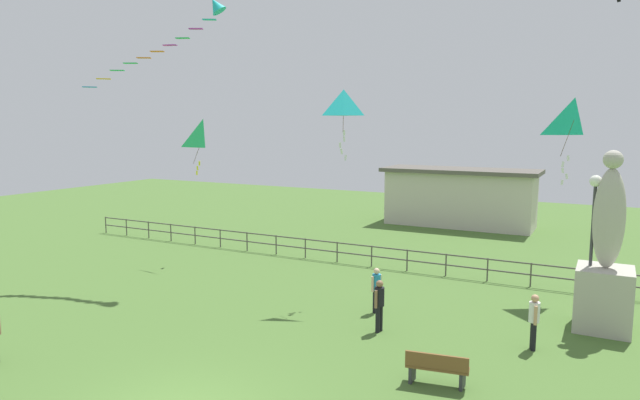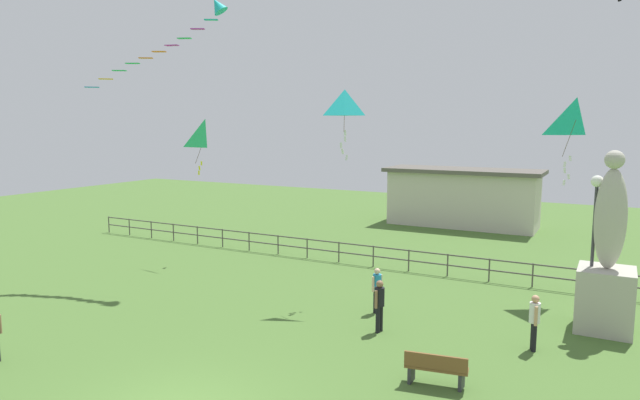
{
  "view_description": "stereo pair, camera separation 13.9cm",
  "coord_description": "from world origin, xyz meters",
  "px_view_note": "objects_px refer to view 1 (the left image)",
  "views": [
    {
      "loc": [
        8.03,
        -8.46,
        6.26
      ],
      "look_at": [
        0.61,
        5.62,
        4.11
      ],
      "focal_mm": 31.19,
      "sensor_mm": 36.0,
      "label": 1
    },
    {
      "loc": [
        8.15,
        -8.4,
        6.26
      ],
      "look_at": [
        0.61,
        5.62,
        4.11
      ],
      "focal_mm": 31.19,
      "sensor_mm": 36.0,
      "label": 2
    }
  ],
  "objects_px": {
    "kite_1": "(344,108)",
    "streamer_kite": "(205,13)",
    "lamppost": "(593,218)",
    "person_1": "(379,302)",
    "kite_0": "(203,136)",
    "park_bench": "(437,368)",
    "kite_2": "(574,122)",
    "person_2": "(534,318)",
    "statue_monument": "(605,273)",
    "person_0": "(376,287)"
  },
  "relations": [
    {
      "from": "park_bench",
      "to": "streamer_kite",
      "type": "height_order",
      "value": "streamer_kite"
    },
    {
      "from": "person_1",
      "to": "kite_2",
      "type": "bearing_deg",
      "value": 53.48
    },
    {
      "from": "statue_monument",
      "to": "person_0",
      "type": "bearing_deg",
      "value": -165.22
    },
    {
      "from": "person_1",
      "to": "person_2",
      "type": "relative_size",
      "value": 1.01
    },
    {
      "from": "kite_1",
      "to": "streamer_kite",
      "type": "relative_size",
      "value": 0.47
    },
    {
      "from": "streamer_kite",
      "to": "statue_monument",
      "type": "bearing_deg",
      "value": 2.34
    },
    {
      "from": "person_0",
      "to": "person_2",
      "type": "distance_m",
      "value": 5.15
    },
    {
      "from": "person_2",
      "to": "kite_1",
      "type": "xyz_separation_m",
      "value": [
        -7.01,
        2.28,
        5.97
      ]
    },
    {
      "from": "kite_2",
      "to": "lamppost",
      "type": "bearing_deg",
      "value": -72.76
    },
    {
      "from": "park_bench",
      "to": "person_2",
      "type": "height_order",
      "value": "person_2"
    },
    {
      "from": "park_bench",
      "to": "person_1",
      "type": "height_order",
      "value": "person_1"
    },
    {
      "from": "kite_0",
      "to": "statue_monument",
      "type": "bearing_deg",
      "value": -5.33
    },
    {
      "from": "kite_0",
      "to": "streamer_kite",
      "type": "relative_size",
      "value": 0.48
    },
    {
      "from": "person_1",
      "to": "kite_0",
      "type": "distance_m",
      "value": 12.75
    },
    {
      "from": "lamppost",
      "to": "kite_0",
      "type": "bearing_deg",
      "value": 174.94
    },
    {
      "from": "person_1",
      "to": "person_0",
      "type": "bearing_deg",
      "value": 114.86
    },
    {
      "from": "person_2",
      "to": "streamer_kite",
      "type": "distance_m",
      "value": 16.38
    },
    {
      "from": "statue_monument",
      "to": "kite_1",
      "type": "height_order",
      "value": "kite_1"
    },
    {
      "from": "statue_monument",
      "to": "person_2",
      "type": "xyz_separation_m",
      "value": [
        -1.68,
        -2.65,
        -0.88
      ]
    },
    {
      "from": "lamppost",
      "to": "kite_0",
      "type": "relative_size",
      "value": 1.91
    },
    {
      "from": "statue_monument",
      "to": "lamppost",
      "type": "relative_size",
      "value": 1.16
    },
    {
      "from": "lamppost",
      "to": "park_bench",
      "type": "bearing_deg",
      "value": -116.02
    },
    {
      "from": "lamppost",
      "to": "streamer_kite",
      "type": "height_order",
      "value": "streamer_kite"
    },
    {
      "from": "statue_monument",
      "to": "person_2",
      "type": "height_order",
      "value": "statue_monument"
    },
    {
      "from": "person_2",
      "to": "statue_monument",
      "type": "bearing_deg",
      "value": 57.62
    },
    {
      "from": "person_1",
      "to": "kite_1",
      "type": "height_order",
      "value": "kite_1"
    },
    {
      "from": "lamppost",
      "to": "person_2",
      "type": "bearing_deg",
      "value": -114.4
    },
    {
      "from": "streamer_kite",
      "to": "park_bench",
      "type": "bearing_deg",
      "value": -25.99
    },
    {
      "from": "lamppost",
      "to": "person_1",
      "type": "height_order",
      "value": "lamppost"
    },
    {
      "from": "statue_monument",
      "to": "kite_0",
      "type": "bearing_deg",
      "value": 174.67
    },
    {
      "from": "person_1",
      "to": "streamer_kite",
      "type": "distance_m",
      "value": 13.33
    },
    {
      "from": "lamppost",
      "to": "kite_2",
      "type": "xyz_separation_m",
      "value": [
        -0.89,
        2.85,
        2.95
      ]
    },
    {
      "from": "statue_monument",
      "to": "kite_0",
      "type": "xyz_separation_m",
      "value": [
        -16.72,
        1.56,
        3.99
      ]
    },
    {
      "from": "lamppost",
      "to": "person_0",
      "type": "xyz_separation_m",
      "value": [
        -6.33,
        -1.9,
        -2.55
      ]
    },
    {
      "from": "person_0",
      "to": "person_2",
      "type": "bearing_deg",
      "value": -9.71
    },
    {
      "from": "kite_0",
      "to": "kite_1",
      "type": "relative_size",
      "value": 1.02
    },
    {
      "from": "statue_monument",
      "to": "person_1",
      "type": "xyz_separation_m",
      "value": [
        -6.02,
        -3.39,
        -0.87
      ]
    },
    {
      "from": "person_2",
      "to": "kite_2",
      "type": "bearing_deg",
      "value": 86.23
    },
    {
      "from": "lamppost",
      "to": "person_2",
      "type": "height_order",
      "value": "lamppost"
    },
    {
      "from": "kite_1",
      "to": "kite_2",
      "type": "bearing_deg",
      "value": 24.35
    },
    {
      "from": "park_bench",
      "to": "streamer_kite",
      "type": "distance_m",
      "value": 16.13
    },
    {
      "from": "kite_1",
      "to": "kite_0",
      "type": "bearing_deg",
      "value": 166.5
    },
    {
      "from": "statue_monument",
      "to": "kite_1",
      "type": "distance_m",
      "value": 10.08
    },
    {
      "from": "person_1",
      "to": "kite_0",
      "type": "bearing_deg",
      "value": 155.2
    },
    {
      "from": "person_0",
      "to": "person_1",
      "type": "height_order",
      "value": "person_1"
    },
    {
      "from": "park_bench",
      "to": "lamppost",
      "type": "bearing_deg",
      "value": 63.98
    },
    {
      "from": "kite_2",
      "to": "person_2",
      "type": "bearing_deg",
      "value": -93.77
    },
    {
      "from": "park_bench",
      "to": "person_0",
      "type": "bearing_deg",
      "value": 127.64
    },
    {
      "from": "statue_monument",
      "to": "person_2",
      "type": "distance_m",
      "value": 3.26
    },
    {
      "from": "statue_monument",
      "to": "park_bench",
      "type": "height_order",
      "value": "statue_monument"
    }
  ]
}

